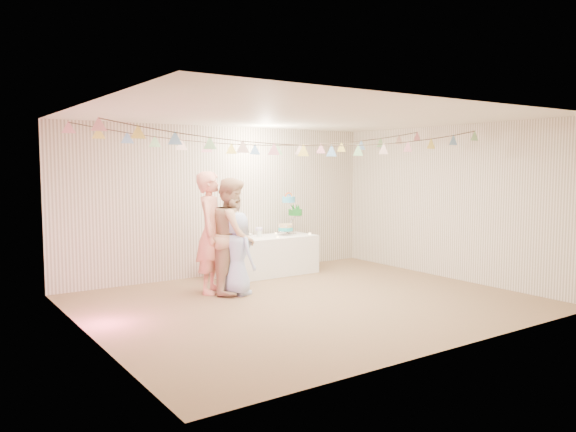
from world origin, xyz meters
TOP-DOWN VIEW (x-y plane):
  - floor at (0.00, 0.00)m, footprint 6.00×6.00m
  - ceiling at (0.00, 0.00)m, footprint 6.00×6.00m
  - back_wall at (0.00, 2.50)m, footprint 6.00×6.00m
  - front_wall at (0.00, -2.50)m, footprint 6.00×6.00m
  - left_wall at (-3.00, 0.00)m, footprint 5.00×5.00m
  - right_wall at (3.00, 0.00)m, footprint 5.00×5.00m
  - table at (0.55, 2.00)m, footprint 1.80×0.72m
  - cake_stand at (1.10, 2.05)m, footprint 0.64×0.37m
  - cake_bottom at (0.95, 1.99)m, footprint 0.31×0.31m
  - cake_middle at (1.28, 2.14)m, footprint 0.27×0.27m
  - cake_top_tier at (1.04, 2.02)m, footprint 0.25×0.25m
  - platter at (0.03, 1.95)m, footprint 0.36×0.36m
  - posy at (0.44, 2.05)m, footprint 0.16×0.16m
  - person_adult_a at (-0.86, 1.30)m, footprint 0.77×0.79m
  - person_adult_b at (-0.59, 1.11)m, footprint 1.03×1.07m
  - person_child at (-0.61, 0.95)m, footprint 0.53×0.68m
  - bunting_back at (0.00, 1.10)m, footprint 5.60×1.10m
  - bunting_front at (0.00, -0.20)m, footprint 5.60×0.90m
  - tealight_0 at (-0.25, 1.85)m, footprint 0.04×0.04m
  - tealight_1 at (0.20, 2.18)m, footprint 0.04×0.04m
  - tealight_2 at (0.65, 1.78)m, footprint 0.04×0.04m
  - tealight_3 at (0.90, 2.22)m, footprint 0.04×0.04m
  - tealight_4 at (1.37, 1.82)m, footprint 0.04×0.04m

SIDE VIEW (x-z plane):
  - floor at x=0.00m, z-range 0.00..0.00m
  - table at x=0.55m, z-range 0.00..0.68m
  - person_child at x=-0.61m, z-range 0.00..1.24m
  - tealight_0 at x=-0.25m, z-range 0.68..0.71m
  - tealight_1 at x=0.20m, z-range 0.68..0.71m
  - tealight_2 at x=0.65m, z-range 0.68..0.71m
  - tealight_3 at x=0.90m, z-range 0.68..0.71m
  - tealight_4 at x=1.37m, z-range 0.68..0.71m
  - platter at x=0.03m, z-range 0.75..0.77m
  - cake_bottom at x=0.95m, z-range 0.76..0.91m
  - posy at x=0.44m, z-range 0.75..0.93m
  - person_adult_b at x=-0.59m, z-range 0.00..1.74m
  - person_adult_a at x=-0.86m, z-range 0.00..1.84m
  - cake_stand at x=1.10m, z-range 0.75..1.46m
  - cake_middle at x=1.28m, z-range 1.00..1.22m
  - back_wall at x=0.00m, z-range 1.30..1.30m
  - front_wall at x=0.00m, z-range 1.30..1.30m
  - left_wall at x=-3.00m, z-range 1.30..1.30m
  - right_wall at x=3.00m, z-range 1.30..1.30m
  - cake_top_tier at x=1.04m, z-range 1.28..1.47m
  - bunting_front at x=0.00m, z-range 2.14..2.50m
  - bunting_back at x=0.00m, z-range 2.15..2.55m
  - ceiling at x=0.00m, z-range 2.60..2.60m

